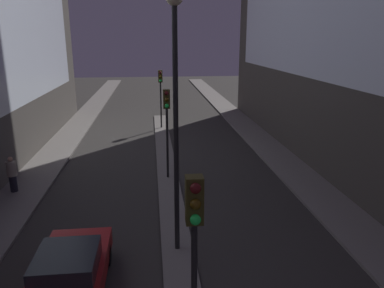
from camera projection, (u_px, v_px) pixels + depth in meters
name	position (u px, v px, depth m)	size (l,w,h in m)	color
median_strip	(167.00, 172.00, 19.70)	(1.05, 29.22, 0.11)	#66605B
traffic_light_near	(194.00, 236.00, 6.88)	(0.32, 0.42, 4.39)	black
traffic_light_mid	(167.00, 114.00, 17.89)	(0.32, 0.42, 4.39)	black
traffic_light_far	(161.00, 86.00, 28.31)	(0.32, 0.42, 4.39)	black
street_lamp	(175.00, 84.00, 10.97)	(0.51, 0.51, 8.09)	black
car_left_lane	(70.00, 271.00, 10.19)	(1.86, 4.02, 1.42)	maroon
pedestrian_on_left_sidewalk	(12.00, 174.00, 16.77)	(0.43, 0.43, 1.65)	black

